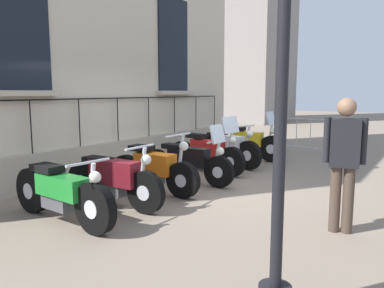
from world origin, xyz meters
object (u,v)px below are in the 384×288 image
object	(u,v)px
motorcycle_orange	(154,170)
motorcycle_yellow	(247,143)
motorcycle_red	(207,153)
crowd_barrier	(318,135)
pedestrian_standing	(344,157)
motorcycle_white	(227,148)
motorcycle_maroon	(113,180)
motorcycle_green	(61,193)
motorcycle_black	(188,162)
bollard	(351,152)

from	to	relation	value
motorcycle_orange	motorcycle_yellow	bearing A→B (deg)	90.61
motorcycle_red	crowd_barrier	distance (m)	4.25
pedestrian_standing	motorcycle_white	bearing A→B (deg)	137.60
motorcycle_maroon	pedestrian_standing	xyz separation A→B (m)	(3.31, 0.88, 0.57)
motorcycle_red	pedestrian_standing	size ratio (longest dim) A/B	1.20
crowd_barrier	pedestrian_standing	bearing A→B (deg)	-71.94
motorcycle_green	motorcycle_yellow	bearing A→B (deg)	89.69
crowd_barrier	motorcycle_yellow	bearing A→B (deg)	-123.22
pedestrian_standing	motorcycle_maroon	bearing A→B (deg)	-165.13
motorcycle_maroon	motorcycle_black	world-z (taller)	motorcycle_black
motorcycle_red	motorcycle_yellow	size ratio (longest dim) A/B	0.99
motorcycle_maroon	motorcycle_black	size ratio (longest dim) A/B	0.94
motorcycle_white	motorcycle_red	bearing A→B (deg)	-90.81
motorcycle_orange	motorcycle_black	size ratio (longest dim) A/B	0.92
motorcycle_green	motorcycle_white	bearing A→B (deg)	90.43
motorcycle_green	motorcycle_orange	world-z (taller)	motorcycle_orange
motorcycle_white	bollard	bearing A→B (deg)	23.70
motorcycle_orange	bollard	xyz separation A→B (m)	(2.59, 4.18, -0.00)
motorcycle_green	motorcycle_yellow	xyz separation A→B (m)	(0.03, 5.98, 0.05)
motorcycle_maroon	motorcycle_white	bearing A→B (deg)	91.56
motorcycle_maroon	motorcycle_green	bearing A→B (deg)	-94.39
motorcycle_black	motorcycle_white	distance (m)	2.03
motorcycle_red	pedestrian_standing	xyz separation A→B (m)	(3.43, -2.19, 0.57)
motorcycle_red	motorcycle_maroon	bearing A→B (deg)	-87.72
bollard	motorcycle_red	bearing A→B (deg)	-142.11
motorcycle_white	crowd_barrier	distance (m)	3.38
motorcycle_green	motorcycle_orange	distance (m)	1.95
motorcycle_black	motorcycle_yellow	xyz separation A→B (m)	(-0.14, 3.06, 0.03)
motorcycle_maroon	motorcycle_orange	world-z (taller)	motorcycle_orange
motorcycle_yellow	crowd_barrier	size ratio (longest dim) A/B	0.95
motorcycle_green	motorcycle_red	bearing A→B (deg)	90.71
motorcycle_orange	motorcycle_red	bearing A→B (deg)	93.46
motorcycle_orange	pedestrian_standing	size ratio (longest dim) A/B	1.12
crowd_barrier	motorcycle_maroon	bearing A→B (deg)	-100.33
motorcycle_red	motorcycle_yellow	distance (m)	1.97
motorcycle_white	bollard	distance (m)	2.95
motorcycle_green	bollard	xyz separation A→B (m)	(2.67, 6.13, 0.01)
motorcycle_green	motorcycle_white	size ratio (longest dim) A/B	1.04
motorcycle_green	motorcycle_white	xyz separation A→B (m)	(-0.04, 4.94, 0.03)
motorcycle_green	motorcycle_maroon	size ratio (longest dim) A/B	1.09
pedestrian_standing	motorcycle_red	bearing A→B (deg)	147.42
motorcycle_black	motorcycle_red	bearing A→B (deg)	101.32
crowd_barrier	bollard	size ratio (longest dim) A/B	2.65
motorcycle_red	motorcycle_green	bearing A→B (deg)	-89.29
motorcycle_maroon	motorcycle_white	world-z (taller)	motorcycle_white
motorcycle_black	bollard	world-z (taller)	motorcycle_black
motorcycle_maroon	crowd_barrier	size ratio (longest dim) A/B	0.90
motorcycle_red	bollard	bearing A→B (deg)	37.89
motorcycle_black	motorcycle_orange	bearing A→B (deg)	-95.53
pedestrian_standing	motorcycle_orange	bearing A→B (deg)	177.69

